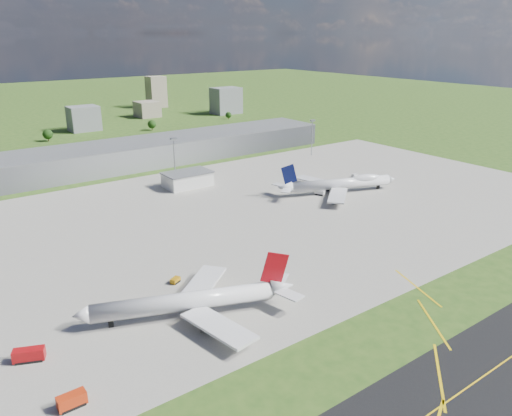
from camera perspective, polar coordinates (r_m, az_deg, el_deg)
ground at (r=331.31m, az=-13.52°, el=4.15°), size 1400.00×1400.00×0.00m
apron at (r=243.28m, az=-0.96°, el=-0.79°), size 360.00×190.00×0.08m
terminal at (r=343.05m, az=-14.62°, el=5.87°), size 300.00×42.00×15.00m
ops_building at (r=290.70m, az=-7.84°, el=3.23°), size 26.00×16.00×8.00m
mast_center at (r=300.21m, az=-9.35°, el=6.37°), size 3.50×2.00×25.90m
mast_east at (r=362.30m, az=6.44°, el=8.72°), size 3.50×2.00×25.90m
airliner_red_twin at (r=158.95m, az=-7.29°, el=-10.53°), size 65.94×49.96×18.82m
airliner_blue_quad at (r=280.05m, az=9.65°, el=2.75°), size 68.20×52.11×18.44m
fire_truck at (r=152.89m, az=-24.51°, el=-15.06°), size 8.69×6.03×3.61m
crash_tender at (r=133.55m, az=-20.30°, el=-19.98°), size 6.74×3.13×3.48m
tug_yellow at (r=180.83m, az=-9.22°, el=-8.18°), size 4.34×3.63×1.86m
van_white_near at (r=275.03m, az=7.31°, el=1.74°), size 4.17×5.74×2.66m
van_white_far at (r=313.24m, az=11.22°, el=3.67°), size 4.25×2.32×2.17m
bldg_c at (r=483.51m, az=-19.09°, el=9.65°), size 26.00×20.00×22.00m
bldg_ce at (r=549.05m, az=-12.33°, el=10.98°), size 22.00×24.00×16.00m
bldg_e at (r=560.01m, az=-3.44°, el=12.15°), size 30.00×22.00×28.00m
bldg_tall_e at (r=618.52m, az=-11.33°, el=12.88°), size 20.00×18.00×36.00m
tree_c at (r=445.32m, az=-22.71°, el=7.78°), size 8.10×8.10×9.90m
tree_e at (r=469.66m, az=-11.81°, el=9.35°), size 7.65×7.65×9.35m
tree_far_e at (r=521.46m, az=-3.16°, el=10.58°), size 6.30×6.30×7.70m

